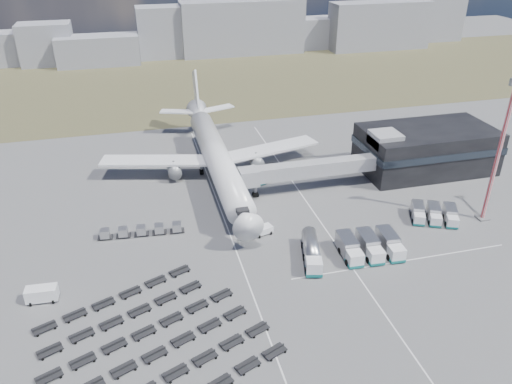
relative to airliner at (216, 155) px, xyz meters
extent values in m
plane|color=#565659|center=(0.00, -32.38, -5.29)|extent=(420.00, 420.00, 0.00)
cube|color=#49472B|center=(0.00, 77.62, -5.29)|extent=(420.00, 90.00, 0.01)
cube|color=silver|center=(-2.00, -27.38, -5.29)|extent=(0.25, 110.00, 0.01)
cube|color=silver|center=(16.00, -27.38, -5.29)|extent=(0.25, 110.00, 0.01)
cube|color=silver|center=(25.00, -40.38, -5.29)|extent=(40.00, 0.25, 0.01)
cube|color=black|center=(48.00, -8.38, -0.29)|extent=(30.00, 16.00, 10.00)
cube|color=#262D38|center=(48.00, -8.38, 0.91)|extent=(30.40, 16.40, 1.60)
cube|color=#939399|center=(36.00, -10.38, 4.21)|extent=(6.00, 6.00, 3.00)
cube|color=#939399|center=(18.10, -11.88, -0.19)|extent=(29.80, 3.00, 3.00)
cube|color=#939399|center=(4.70, -12.38, -0.19)|extent=(4.00, 3.60, 3.40)
cylinder|color=slate|center=(6.20, -11.88, -2.74)|extent=(0.70, 0.70, 5.10)
cylinder|color=black|center=(6.20, -11.88, -4.84)|extent=(1.40, 0.90, 1.40)
cylinder|color=white|center=(0.00, -2.38, 0.01)|extent=(5.60, 48.00, 5.60)
cone|color=white|center=(0.00, -28.88, 0.01)|extent=(5.60, 5.00, 5.60)
cone|color=white|center=(0.00, 25.62, 0.81)|extent=(5.60, 8.00, 5.60)
cube|color=black|center=(0.00, -26.88, 0.81)|extent=(2.20, 2.00, 0.80)
cube|color=white|center=(-13.00, 2.62, -1.19)|extent=(25.59, 11.38, 0.50)
cube|color=white|center=(13.00, 2.62, -1.19)|extent=(25.59, 11.38, 0.50)
cylinder|color=slate|center=(-9.50, 0.62, -2.89)|extent=(3.00, 5.00, 3.00)
cylinder|color=slate|center=(9.50, 0.62, -2.89)|extent=(3.00, 5.00, 3.00)
cube|color=white|center=(-5.50, 27.62, 1.21)|extent=(9.49, 5.63, 0.35)
cube|color=white|center=(5.50, 27.62, 1.21)|extent=(9.49, 5.63, 0.35)
cube|color=white|center=(0.00, 28.62, 6.51)|extent=(0.50, 9.06, 11.45)
cylinder|color=slate|center=(0.00, -23.38, -4.04)|extent=(0.50, 0.50, 2.50)
cylinder|color=slate|center=(-3.20, 1.62, -4.04)|extent=(0.60, 0.60, 2.50)
cylinder|color=slate|center=(3.20, 1.62, -4.04)|extent=(0.60, 0.60, 2.50)
cylinder|color=black|center=(0.00, -23.38, -4.79)|extent=(0.50, 1.20, 1.20)
cube|color=gray|center=(-47.78, 117.03, 2.85)|extent=(20.45, 12.00, 16.29)
cube|color=gray|center=(-27.94, 111.33, 0.50)|extent=(32.21, 12.00, 11.58)
cube|color=gray|center=(10.46, 118.12, 5.12)|extent=(44.12, 12.00, 20.82)
cube|color=gray|center=(32.85, 115.74, 5.88)|extent=(53.01, 12.00, 22.35)
cube|color=gray|center=(73.48, 119.42, 1.37)|extent=(40.81, 12.00, 13.33)
cube|color=gray|center=(94.83, 110.49, 4.94)|extent=(45.30, 12.00, 20.46)
cube|color=gray|center=(130.75, 121.17, 4.88)|extent=(22.75, 12.00, 20.34)
cube|color=white|center=(9.02, -39.99, -3.71)|extent=(3.18, 3.18, 2.50)
cube|color=#126766|center=(9.02, -39.99, -4.69)|extent=(3.32, 3.32, 0.54)
cylinder|color=#AAABAF|center=(10.35, -34.82, -3.22)|extent=(4.68, 8.59, 2.72)
cube|color=slate|center=(10.35, -34.82, -4.48)|extent=(4.57, 8.56, 0.38)
cylinder|color=black|center=(9.95, -36.40, -4.75)|extent=(3.04, 1.87, 1.20)
cube|color=white|center=(4.00, -26.21, -4.51)|extent=(3.93, 2.86, 1.56)
cube|color=white|center=(-33.63, -35.88, -4.06)|extent=(4.80, 2.40, 2.46)
cube|color=white|center=(8.20, -4.90, -3.82)|extent=(4.04, 5.93, 2.57)
cube|color=#126766|center=(8.20, -4.90, -4.88)|extent=(4.16, 6.05, 0.41)
cube|color=white|center=(16.54, -39.43, -3.85)|extent=(2.67, 2.57, 2.44)
cube|color=#126766|center=(16.54, -39.43, -4.79)|extent=(2.79, 2.68, 0.50)
cube|color=#AAABAF|center=(16.74, -35.56, -3.41)|extent=(2.92, 5.23, 2.88)
cube|color=white|center=(20.30, -39.63, -3.85)|extent=(2.67, 2.57, 2.44)
cube|color=#126766|center=(20.30, -39.63, -4.79)|extent=(2.79, 2.68, 0.50)
cube|color=#AAABAF|center=(20.50, -35.76, -3.41)|extent=(2.92, 5.23, 2.88)
cube|color=white|center=(24.05, -39.82, -3.85)|extent=(2.67, 2.57, 2.44)
cube|color=#126766|center=(24.05, -39.82, -4.79)|extent=(2.79, 2.68, 0.50)
cube|color=#AAABAF|center=(24.26, -35.96, -3.41)|extent=(2.92, 5.23, 2.88)
cube|color=white|center=(33.98, -30.35, -4.12)|extent=(2.70, 2.66, 1.98)
cube|color=#126766|center=(33.98, -30.35, -4.89)|extent=(2.82, 2.78, 0.41)
cube|color=#AAABAF|center=(35.27, -27.47, -3.76)|extent=(3.67, 4.67, 2.34)
cube|color=white|center=(36.78, -31.60, -4.12)|extent=(2.70, 2.66, 1.98)
cube|color=#126766|center=(36.78, -31.60, -4.89)|extent=(2.82, 2.78, 0.41)
cube|color=#AAABAF|center=(38.07, -28.72, -3.76)|extent=(3.67, 4.67, 2.34)
cube|color=white|center=(39.57, -32.85, -4.12)|extent=(2.70, 2.66, 1.98)
cube|color=#126766|center=(39.57, -32.85, -4.89)|extent=(2.82, 2.78, 0.41)
cube|color=#AAABAF|center=(40.86, -29.97, -3.76)|extent=(3.67, 4.67, 2.34)
cube|color=black|center=(-24.52, -20.59, -4.98)|extent=(2.78, 1.84, 0.18)
cube|color=#AAABAF|center=(-24.52, -20.59, -4.11)|extent=(1.76, 1.76, 1.54)
cube|color=black|center=(-21.25, -20.84, -4.98)|extent=(2.78, 1.84, 0.18)
cube|color=#AAABAF|center=(-21.25, -20.84, -4.11)|extent=(1.76, 1.76, 1.54)
cube|color=black|center=(-17.98, -21.09, -4.98)|extent=(2.78, 1.84, 0.18)
cube|color=#AAABAF|center=(-17.98, -21.09, -4.11)|extent=(1.76, 1.76, 1.54)
cube|color=black|center=(-14.71, -21.34, -4.98)|extent=(2.78, 1.84, 0.18)
cube|color=#AAABAF|center=(-14.71, -21.34, -4.11)|extent=(1.76, 1.76, 1.54)
cube|color=black|center=(-11.44, -21.59, -4.98)|extent=(2.78, 1.84, 0.18)
cube|color=#AAABAF|center=(-11.44, -21.59, -4.11)|extent=(1.76, 1.76, 1.54)
cube|color=black|center=(-16.02, -55.65, -4.90)|extent=(29.03, 13.48, 0.79)
cube|color=black|center=(-17.81, -51.39, -4.90)|extent=(29.03, 13.48, 0.79)
cube|color=black|center=(-19.60, -47.13, -4.90)|extent=(29.03, 13.48, 0.79)
cube|color=black|center=(-21.40, -42.87, -4.90)|extent=(24.98, 11.77, 0.79)
cube|color=black|center=(-23.19, -38.62, -4.90)|extent=(24.98, 11.77, 0.79)
cylinder|color=red|center=(47.31, -31.55, 8.26)|extent=(0.76, 0.76, 27.10)
cube|color=#565659|center=(47.31, -31.55, -5.13)|extent=(2.17, 2.17, 0.33)
camera|label=1|loc=(-16.52, -101.70, 46.15)|focal=35.00mm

